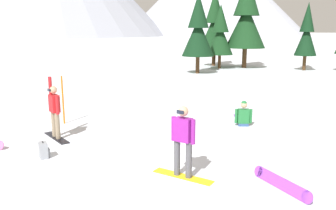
% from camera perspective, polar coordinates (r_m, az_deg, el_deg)
% --- Properties ---
extents(ground_plane, '(800.00, 800.00, 0.00)m').
position_cam_1_polar(ground_plane, '(8.41, -7.90, -12.31)').
color(ground_plane, silver).
extents(snowboarder_foreground, '(1.54, 0.85, 1.73)m').
position_cam_1_polar(snowboarder_foreground, '(8.32, 2.44, -5.71)').
color(snowboarder_foreground, yellow).
rests_on(snowboarder_foreground, ground_plane).
extents(snowboarder_midground, '(1.35, 1.27, 1.98)m').
position_cam_1_polar(snowboarder_midground, '(11.86, -17.81, -0.80)').
color(snowboarder_midground, black).
rests_on(snowboarder_midground, ground_plane).
extents(snowboarder_background, '(0.65, 1.85, 0.93)m').
position_cam_1_polar(snowboarder_background, '(13.38, 11.95, -1.75)').
color(snowboarder_background, '#335184').
rests_on(snowboarder_background, ground_plane).
extents(loose_snowboard_near_right, '(1.11, 1.49, 0.26)m').
position_cam_1_polar(loose_snowboard_near_right, '(8.37, 17.82, -11.89)').
color(loose_snowboard_near_right, '#993FD8').
rests_on(loose_snowboard_near_right, ground_plane).
extents(backpack_grey, '(0.37, 0.37, 0.47)m').
position_cam_1_polar(backpack_grey, '(10.32, -19.41, -6.92)').
color(backpack_grey, gray).
rests_on(backpack_grey, ground_plane).
extents(trail_marker_pole, '(0.06, 0.06, 1.79)m').
position_cam_1_polar(trail_marker_pole, '(13.64, -16.59, 0.77)').
color(trail_marker_pole, orange).
rests_on(trail_marker_pole, ground_plane).
extents(pine_tree_short, '(1.85, 1.85, 5.71)m').
position_cam_1_polar(pine_tree_short, '(32.71, 21.46, 10.66)').
color(pine_tree_short, '#472D19').
rests_on(pine_tree_short, ground_plane).
extents(pine_tree_slender, '(2.80, 2.80, 7.13)m').
position_cam_1_polar(pine_tree_slender, '(34.64, 7.52, 12.71)').
color(pine_tree_slender, '#472D19').
rests_on(pine_tree_slender, ground_plane).
extents(pine_tree_broad, '(2.34, 2.34, 5.63)m').
position_cam_1_polar(pine_tree_broad, '(32.25, 8.42, 11.28)').
color(pine_tree_broad, '#472D19').
rests_on(pine_tree_broad, ground_plane).
extents(pine_tree_twin, '(2.56, 2.56, 6.27)m').
position_cam_1_polar(pine_tree_twin, '(28.40, 4.89, 11.97)').
color(pine_tree_twin, '#472D19').
rests_on(pine_tree_twin, ground_plane).
extents(pine_tree_tall, '(3.58, 3.58, 8.19)m').
position_cam_1_polar(pine_tree_tall, '(33.25, 12.50, 13.56)').
color(pine_tree_tall, '#472D19').
rests_on(pine_tree_tall, ground_plane).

